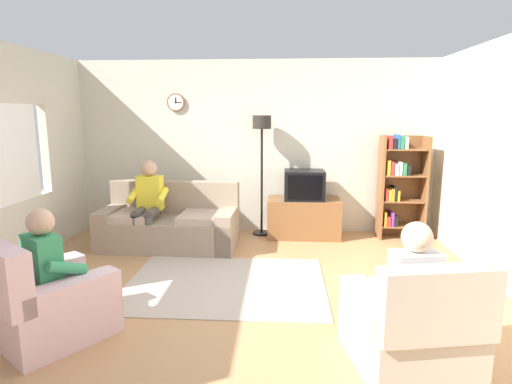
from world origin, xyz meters
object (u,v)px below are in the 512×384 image
Objects in this scene: armchair_near_bookshelf at (410,331)px; armchair_near_window at (48,305)px; tv_stand at (303,218)px; bookshelf at (399,183)px; person_in_right_armchair at (408,286)px; tv at (304,185)px; floor_lamp at (262,142)px; person_on_couch at (148,200)px; couch at (170,225)px; person_in_left_armchair at (55,266)px.

armchair_near_window is at bearing 175.30° from armchair_near_bookshelf.
tv_stand is 0.70× the size of bookshelf.
person_in_right_armchair is at bearing -3.00° from armchair_near_window.
tv is at bearing 100.73° from armchair_near_bookshelf.
floor_lamp is (-0.65, 0.10, 1.15)m from tv_stand.
person_on_couch is at bearing 87.62° from armchair_near_window.
bookshelf reaches higher than tv.
person_on_couch reaches higher than couch.
person_in_left_armchair is at bearing -126.30° from tv.
armchair_near_window is at bearing -139.15° from bookshelf.
person_on_couch reaches higher than armchair_near_bookshelf.
bookshelf reaches higher than person_in_right_armchair.
tv reaches higher than armchair_near_bookshelf.
bookshelf is 0.85× the size of floor_lamp.
person_on_couch is at bearing 136.78° from armchair_near_bookshelf.
tv_stand is (1.93, 0.62, -0.01)m from couch.
couch is 3.21× the size of tv.
armchair_near_bookshelf is at bearing -79.35° from person_in_right_armchair.
person_in_right_armchair reaches higher than armchair_near_window.
person_in_right_armchair is (0.62, -3.27, -0.21)m from tv.
person_on_couch is (0.10, 2.42, 0.41)m from armchair_near_window.
armchair_near_bookshelf is (1.29, -3.48, -1.16)m from floor_lamp.
tv is 0.92m from floor_lamp.
tv_stand is 0.59× the size of floor_lamp.
person_on_couch reaches higher than tv.
tv is 3.91m from armchair_near_window.
couch is 1.72× the size of person_in_right_armchair.
tv_stand is 0.93× the size of armchair_near_window.
tv is at bearing 53.70° from person_in_left_armchair.
tv_stand is at bearing 18.36° from person_on_couch.
couch is 1.04× the size of floor_lamp.
person_in_left_armchair is (-3.66, -3.14, -0.24)m from bookshelf.
couch is 3.77m from armchair_near_bookshelf.
couch is 2.55m from armchair_near_window.
armchair_near_window is 1.06× the size of person_in_left_armchair.
floor_lamp is 1.65× the size of person_in_left_armchair.
tv_stand is 0.52m from tv.
tv_stand is 1.33m from floor_lamp.
person_on_couch is at bearing 137.57° from person_in_right_armchair.
armchair_near_window is (-2.29, -3.14, -0.01)m from tv_stand.
floor_lamp reaches higher than bookshelf.
floor_lamp is at bearing 171.34° from tv_stand.
tv is 0.54× the size of person_in_left_armchair.
armchair_near_bookshelf is at bearing -79.35° from tv_stand.
couch is 1.90× the size of armchair_near_bookshelf.
tv is 3.79m from person_in_left_armchair.
armchair_near_bookshelf is 3.90m from person_on_couch.
bookshelf is at bearing 11.58° from couch.
tv is 0.51× the size of armchair_near_window.
bookshelf is 1.41× the size of person_in_right_armchair.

